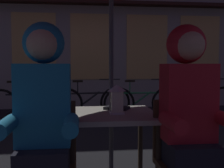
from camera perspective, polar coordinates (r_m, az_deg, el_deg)
cafe_table at (r=2.27m, az=-0.16°, el=-8.38°), size 0.72×0.72×0.74m
lantern at (r=2.18m, az=0.99°, el=-2.95°), size 0.11×0.11×0.23m
chair_left at (r=1.96m, az=-13.51°, el=-15.04°), size 0.40×0.40×0.87m
chair_right at (r=2.07m, az=14.74°, el=-13.97°), size 0.40×0.40×0.87m
person_left_hooded at (r=1.82m, az=-13.90°, el=-4.91°), size 0.45×0.56×1.40m
person_right_hooded at (r=1.94m, az=15.53°, el=-4.37°), size 0.45×0.56×1.40m
bicycle_second at (r=5.82m, az=-16.87°, el=-3.94°), size 1.68×0.22×0.84m
bicycle_third at (r=5.80m, az=-4.24°, el=-3.81°), size 1.67×0.29×0.84m
bicycle_fourth at (r=5.87m, az=6.37°, el=-3.73°), size 1.68×0.09×0.84m
bicycle_fifth at (r=6.33m, az=17.69°, el=-3.34°), size 1.68×0.12×0.84m
book at (r=2.42m, az=1.01°, el=-4.90°), size 0.24×0.21×0.02m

